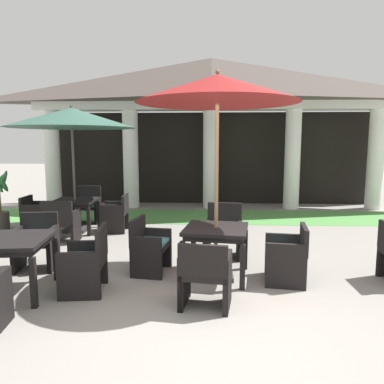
{
  "coord_description": "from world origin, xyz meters",
  "views": [
    {
      "loc": [
        -0.07,
        -3.93,
        1.98
      ],
      "look_at": [
        -0.36,
        2.37,
        1.12
      ],
      "focal_mm": 33.74,
      "sensor_mm": 36.0,
      "label": 1
    }
  ],
  "objects_px": {
    "patio_umbrella_far_back": "(71,118)",
    "patio_chair_far_back_east": "(116,214)",
    "patio_chair_mid_left_south": "(205,275)",
    "patio_chair_mid_left_west": "(149,246)",
    "patio_table_far_back": "(75,204)",
    "patio_chair_mid_left_north": "(223,233)",
    "potted_palm_left_edge": "(0,209)",
    "patio_chair_mid_left_east": "(287,255)",
    "patio_chair_near_foreground_north": "(36,242)",
    "patio_chair_far_back_south": "(61,222)",
    "patio_chair_near_foreground_east": "(86,262)",
    "patio_chair_far_back_west": "(36,214)",
    "patio_chair_far_back_north": "(88,206)",
    "patio_umbrella_mid_left": "(217,91)",
    "patio_table_near_foreground": "(9,245)",
    "patio_table_mid_left": "(216,234)"
  },
  "relations": [
    {
      "from": "patio_chair_mid_left_west",
      "to": "patio_chair_mid_left_east",
      "type": "bearing_deg",
      "value": 90.0
    },
    {
      "from": "patio_chair_near_foreground_north",
      "to": "patio_chair_mid_left_south",
      "type": "height_order",
      "value": "patio_chair_near_foreground_north"
    },
    {
      "from": "patio_chair_mid_left_east",
      "to": "patio_table_far_back",
      "type": "height_order",
      "value": "patio_chair_mid_left_east"
    },
    {
      "from": "patio_umbrella_mid_left",
      "to": "patio_chair_mid_left_south",
      "type": "distance_m",
      "value": 2.51
    },
    {
      "from": "patio_chair_mid_left_west",
      "to": "patio_table_far_back",
      "type": "distance_m",
      "value": 3.25
    },
    {
      "from": "patio_chair_mid_left_south",
      "to": "patio_chair_mid_left_east",
      "type": "xyz_separation_m",
      "value": [
        1.16,
        0.87,
        -0.01
      ]
    },
    {
      "from": "patio_chair_mid_left_west",
      "to": "patio_chair_mid_left_east",
      "type": "distance_m",
      "value": 2.06
    },
    {
      "from": "patio_chair_near_foreground_east",
      "to": "patio_table_mid_left",
      "type": "distance_m",
      "value": 1.86
    },
    {
      "from": "patio_umbrella_far_back",
      "to": "patio_chair_far_back_north",
      "type": "xyz_separation_m",
      "value": [
        -0.03,
        0.91,
        -2.1
      ]
    },
    {
      "from": "patio_chair_mid_left_south",
      "to": "patio_umbrella_far_back",
      "type": "bearing_deg",
      "value": 137.09
    },
    {
      "from": "patio_chair_near_foreground_east",
      "to": "patio_chair_mid_left_west",
      "type": "relative_size",
      "value": 1.05
    },
    {
      "from": "patio_chair_far_back_west",
      "to": "patio_umbrella_far_back",
      "type": "bearing_deg",
      "value": 90.0
    },
    {
      "from": "patio_chair_far_back_south",
      "to": "potted_palm_left_edge",
      "type": "xyz_separation_m",
      "value": [
        -1.85,
        1.03,
        0.07
      ]
    },
    {
      "from": "patio_umbrella_far_back",
      "to": "patio_table_near_foreground",
      "type": "bearing_deg",
      "value": -83.56
    },
    {
      "from": "patio_chair_near_foreground_north",
      "to": "patio_chair_far_back_east",
      "type": "relative_size",
      "value": 1.04
    },
    {
      "from": "patio_table_near_foreground",
      "to": "patio_chair_far_back_west",
      "type": "relative_size",
      "value": 1.36
    },
    {
      "from": "patio_table_near_foreground",
      "to": "patio_chair_mid_left_east",
      "type": "bearing_deg",
      "value": 8.98
    },
    {
      "from": "patio_chair_mid_left_south",
      "to": "patio_table_far_back",
      "type": "relative_size",
      "value": 0.9
    },
    {
      "from": "patio_table_mid_left",
      "to": "patio_chair_near_foreground_east",
      "type": "bearing_deg",
      "value": -160.3
    },
    {
      "from": "patio_chair_mid_left_north",
      "to": "patio_table_far_back",
      "type": "bearing_deg",
      "value": -18.26
    },
    {
      "from": "patio_chair_near_foreground_east",
      "to": "patio_chair_mid_left_south",
      "type": "bearing_deg",
      "value": -110.85
    },
    {
      "from": "patio_chair_near_foreground_north",
      "to": "patio_chair_far_back_south",
      "type": "bearing_deg",
      "value": -88.09
    },
    {
      "from": "patio_umbrella_far_back",
      "to": "patio_chair_far_back_south",
      "type": "relative_size",
      "value": 3.23
    },
    {
      "from": "patio_chair_mid_left_north",
      "to": "patio_chair_far_back_east",
      "type": "height_order",
      "value": "patio_chair_mid_left_north"
    },
    {
      "from": "patio_umbrella_far_back",
      "to": "potted_palm_left_edge",
      "type": "relative_size",
      "value": 2.03
    },
    {
      "from": "patio_chair_near_foreground_north",
      "to": "patio_chair_far_back_north",
      "type": "height_order",
      "value": "patio_chair_far_back_north"
    },
    {
      "from": "patio_table_mid_left",
      "to": "patio_table_far_back",
      "type": "relative_size",
      "value": 1.1
    },
    {
      "from": "patio_table_near_foreground",
      "to": "patio_chair_far_back_east",
      "type": "distance_m",
      "value": 3.47
    },
    {
      "from": "patio_chair_far_back_east",
      "to": "patio_chair_mid_left_west",
      "type": "bearing_deg",
      "value": -157.36
    },
    {
      "from": "patio_table_mid_left",
      "to": "patio_chair_far_back_east",
      "type": "bearing_deg",
      "value": 129.2
    },
    {
      "from": "patio_chair_near_foreground_east",
      "to": "patio_chair_mid_left_west",
      "type": "height_order",
      "value": "patio_chair_near_foreground_east"
    },
    {
      "from": "patio_chair_mid_left_north",
      "to": "patio_chair_far_back_north",
      "type": "distance_m",
      "value": 4.14
    },
    {
      "from": "patio_chair_mid_left_south",
      "to": "patio_chair_far_back_east",
      "type": "xyz_separation_m",
      "value": [
        -2.04,
        3.7,
        -0.0
      ]
    },
    {
      "from": "patio_umbrella_mid_left",
      "to": "patio_table_far_back",
      "type": "distance_m",
      "value": 4.57
    },
    {
      "from": "potted_palm_left_edge",
      "to": "patio_chair_mid_left_north",
      "type": "bearing_deg",
      "value": -18.96
    },
    {
      "from": "patio_chair_far_back_south",
      "to": "patio_chair_mid_left_east",
      "type": "bearing_deg",
      "value": -26.95
    },
    {
      "from": "patio_umbrella_far_back",
      "to": "potted_palm_left_edge",
      "type": "height_order",
      "value": "patio_umbrella_far_back"
    },
    {
      "from": "patio_chair_far_back_north",
      "to": "patio_chair_far_back_west",
      "type": "bearing_deg",
      "value": 45.26
    },
    {
      "from": "patio_umbrella_mid_left",
      "to": "patio_umbrella_far_back",
      "type": "xyz_separation_m",
      "value": [
        -3.09,
        2.65,
        -0.2
      ]
    },
    {
      "from": "potted_palm_left_edge",
      "to": "patio_table_far_back",
      "type": "bearing_deg",
      "value": -3.64
    },
    {
      "from": "patio_chair_mid_left_west",
      "to": "potted_palm_left_edge",
      "type": "xyz_separation_m",
      "value": [
        -3.89,
        2.61,
        0.07
      ]
    },
    {
      "from": "patio_chair_far_back_north",
      "to": "patio_table_mid_left",
      "type": "bearing_deg",
      "value": 129.14
    },
    {
      "from": "patio_chair_mid_left_west",
      "to": "patio_chair_far_back_west",
      "type": "relative_size",
      "value": 1.06
    },
    {
      "from": "patio_chair_mid_left_east",
      "to": "patio_chair_far_back_east",
      "type": "distance_m",
      "value": 4.27
    },
    {
      "from": "patio_chair_far_back_west",
      "to": "patio_chair_near_foreground_north",
      "type": "bearing_deg",
      "value": 24.06
    },
    {
      "from": "patio_table_mid_left",
      "to": "patio_umbrella_far_back",
      "type": "relative_size",
      "value": 0.36
    },
    {
      "from": "patio_chair_mid_left_north",
      "to": "patio_chair_far_back_south",
      "type": "bearing_deg",
      "value": -4.16
    },
    {
      "from": "patio_chair_far_back_north",
      "to": "patio_chair_far_back_south",
      "type": "distance_m",
      "value": 1.83
    },
    {
      "from": "patio_umbrella_far_back",
      "to": "patio_chair_far_back_east",
      "type": "bearing_deg",
      "value": 2.13
    },
    {
      "from": "patio_umbrella_mid_left",
      "to": "patio_chair_mid_left_south",
      "type": "height_order",
      "value": "patio_umbrella_mid_left"
    }
  ]
}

